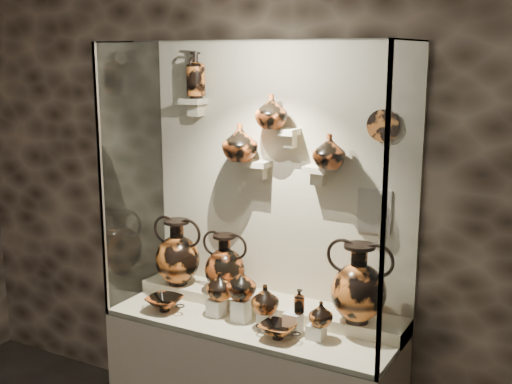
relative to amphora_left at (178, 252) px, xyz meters
The scene contains 35 objects.
wall_back 0.81m from the amphora_left, 18.01° to the left, with size 5.00×0.02×3.20m, color #2B231B.
front_tier 0.69m from the amphora_left, 11.14° to the right, with size 1.68×0.58×0.03m, color beige.
rear_tier 0.67m from the amphora_left, ahead, with size 1.70×0.25×0.10m, color beige.
back_panel 0.81m from the amphora_left, 17.59° to the left, with size 1.70×0.03×1.60m, color beige.
glass_front 0.89m from the amphora_left, 34.20° to the right, with size 1.70×0.01×1.60m, color white.
glass_left 0.55m from the amphora_left, 152.61° to the right, with size 0.01×0.60×1.60m, color white.
glass_right 1.54m from the amphora_left, ahead, with size 0.01×0.60×1.60m, color white.
glass_top 1.43m from the amphora_left, 11.14° to the right, with size 1.70×0.60×0.01m, color white.
frame_post_left 0.68m from the amphora_left, 118.92° to the right, with size 0.02×0.02×1.60m, color gray.
frame_post_right 1.59m from the amphora_left, 15.78° to the right, with size 0.02×0.02×1.60m, color gray.
pedestal_a 0.49m from the amphora_left, 23.47° to the right, with size 0.09×0.09×0.10m, color white.
pedestal_b 0.63m from the amphora_left, 16.86° to the right, with size 0.09×0.09×0.13m, color white.
pedestal_c 0.79m from the amphora_left, 13.11° to the right, with size 0.09×0.09×0.09m, color white.
pedestal_d 0.94m from the amphora_left, 10.82° to the right, with size 0.09×0.09×0.12m, color white.
pedestal_e 1.07m from the amphora_left, ahead, with size 0.09×0.09×0.08m, color white.
bracket_ul 0.95m from the amphora_left, 62.12° to the left, with size 0.14×0.12×0.04m, color beige.
bracket_ca 0.79m from the amphora_left, 13.09° to the left, with size 0.14×0.12×0.04m, color beige.
bracket_cb 1.07m from the amphora_left, ahead, with size 0.10×0.12×0.04m, color beige.
bracket_cc 1.08m from the amphora_left, ahead, with size 0.14×0.12×0.04m, color beige.
amphora_left is the anchor object (origin of this frame).
amphora_mid 0.34m from the amphora_left, ahead, with size 0.30×0.30×0.37m, color #A8491D, non-canonical shape.
amphora_right 1.20m from the amphora_left, ahead, with size 0.36×0.36×0.45m, color #CD6827, non-canonical shape.
jug_a 0.45m from the amphora_left, 20.61° to the right, with size 0.16×0.16×0.17m, color #CD6827.
jug_b 0.58m from the amphora_left, 15.61° to the right, with size 0.17×0.17×0.18m, color #A8491D.
jug_c 0.76m from the amphora_left, 14.30° to the right, with size 0.16×0.16×0.16m, color #CD6827.
jug_e 1.08m from the amphora_left, ahead, with size 0.13×0.13×0.14m, color #CD6827.
lekythos_small 0.95m from the amphora_left, 10.20° to the right, with size 0.07×0.07×0.16m, color #A8491D, non-canonical shape.
kylix_left 0.36m from the amphora_left, 71.47° to the right, with size 0.27×0.23×0.11m, color #A8491D, non-canonical shape.
kylix_right 0.92m from the amphora_left, 17.72° to the right, with size 0.25×0.21×0.10m, color #CD6827, non-canonical shape.
lekythos_tall 1.12m from the amphora_left, 48.91° to the left, with size 0.13×0.13×0.31m, color #CD6827, non-canonical shape.
ovoid_vase_a 0.83m from the amphora_left, ahead, with size 0.21×0.21×0.22m, color #A8491D.
ovoid_vase_b 1.10m from the amphora_left, ahead, with size 0.19×0.19×0.19m, color #A8491D.
ovoid_vase_c 1.21m from the amphora_left, ahead, with size 0.18×0.18×0.19m, color #A8491D.
wall_plate 1.51m from the amphora_left, ahead, with size 0.17×0.17×0.02m, color #A85721.
info_placard 1.28m from the amphora_left, ahead, with size 0.19×0.01×0.25m, color beige.
Camera 1 is at (1.69, -0.84, 2.33)m, focal length 45.00 mm.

